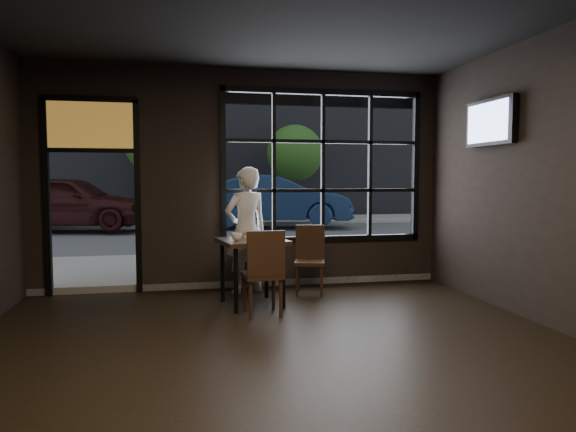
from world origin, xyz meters
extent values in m
cube|color=black|center=(0.00, 0.00, -0.01)|extent=(6.00, 7.00, 0.02)
cube|color=black|center=(1.20, 3.50, 1.80)|extent=(3.06, 0.12, 2.28)
cube|color=orange|center=(-2.10, 3.50, 2.35)|extent=(1.20, 0.06, 0.70)
cube|color=#545456|center=(0.00, 24.00, -0.02)|extent=(60.00, 41.00, 0.04)
cube|color=#5B5956|center=(0.00, 23.00, 7.50)|extent=(28.00, 12.00, 15.00)
cube|color=black|center=(-0.02, 2.41, 0.43)|extent=(0.92, 0.92, 0.85)
cube|color=black|center=(0.03, 1.92, 0.51)|extent=(0.47, 0.47, 1.02)
cube|color=black|center=(0.85, 2.89, 0.48)|extent=(0.51, 0.51, 0.95)
imported|color=silver|center=(-0.01, 3.16, 0.89)|extent=(0.76, 0.63, 1.78)
imported|color=silver|center=(-0.23, 2.31, 0.89)|extent=(0.16, 0.16, 0.10)
cube|color=black|center=(2.93, 1.87, 2.32)|extent=(0.11, 1.00, 0.58)
imported|color=#152746|center=(2.03, 12.39, 0.91)|extent=(5.15, 2.50, 1.63)
imported|color=black|center=(-4.26, 12.39, 0.91)|extent=(5.05, 2.84, 1.62)
cylinder|color=#332114|center=(-1.73, 15.06, 1.10)|extent=(0.20, 0.20, 2.19)
sphere|color=#326320|center=(-1.73, 15.06, 2.89)|extent=(2.39, 2.39, 2.39)
cylinder|color=#332114|center=(3.29, 15.14, 0.98)|extent=(0.18, 0.18, 1.96)
sphere|color=#2C531C|center=(3.29, 15.14, 2.58)|extent=(2.14, 2.14, 2.14)
camera|label=1|loc=(-0.86, -4.00, 1.61)|focal=32.00mm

